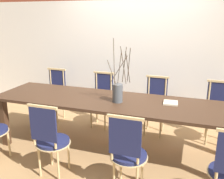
{
  "coord_description": "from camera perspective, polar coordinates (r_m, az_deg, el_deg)",
  "views": [
    {
      "loc": [
        1.04,
        -3.04,
        1.87
      ],
      "look_at": [
        0.0,
        0.0,
        0.92
      ],
      "focal_mm": 40.0,
      "sensor_mm": 36.0,
      "label": 1
    }
  ],
  "objects": [
    {
      "name": "chair_near_center",
      "position": [
        2.71,
        3.6,
        -13.97
      ],
      "size": [
        0.41,
        0.41,
        0.94
      ],
      "color": "#1E234C",
      "rests_on": "ground_plane"
    },
    {
      "name": "dining_table",
      "position": [
        3.43,
        0.0,
        -3.75
      ],
      "size": [
        3.34,
        0.89,
        0.77
      ],
      "color": "#422B1C",
      "rests_on": "ground_plane"
    },
    {
      "name": "vase_centerpiece",
      "position": [
        3.29,
        1.33,
        -0.51
      ],
      "size": [
        0.32,
        0.32,
        0.84
      ],
      "color": "#4C5156",
      "rests_on": "dining_table"
    },
    {
      "name": "chair_near_left",
      "position": [
        3.06,
        -13.89,
        -10.73
      ],
      "size": [
        0.41,
        0.41,
        0.94
      ],
      "color": "#1E234C",
      "rests_on": "ground_plane"
    },
    {
      "name": "chair_far_left",
      "position": [
        4.33,
        -2.39,
        -2.02
      ],
      "size": [
        0.41,
        0.41,
        0.94
      ],
      "rotation": [
        0.0,
        0.0,
        3.14
      ],
      "color": "#1E234C",
      "rests_on": "ground_plane"
    },
    {
      "name": "chair_far_center",
      "position": [
        4.1,
        9.85,
        -3.33
      ],
      "size": [
        0.41,
        0.41,
        0.94
      ],
      "rotation": [
        0.0,
        0.0,
        3.14
      ],
      "color": "#1E234C",
      "rests_on": "ground_plane"
    },
    {
      "name": "ground_plane",
      "position": [
        3.72,
        0.0,
        -13.68
      ],
      "size": [
        16.0,
        16.0,
        0.0
      ],
      "primitive_type": "plane",
      "color": "#A87F51"
    },
    {
      "name": "book_stack",
      "position": [
        3.35,
        13.25,
        -2.97
      ],
      "size": [
        0.2,
        0.2,
        0.02
      ],
      "color": "beige",
      "rests_on": "dining_table"
    },
    {
      "name": "chair_far_right",
      "position": [
        4.08,
        22.95,
        -4.55
      ],
      "size": [
        0.41,
        0.41,
        0.94
      ],
      "rotation": [
        0.0,
        0.0,
        3.14
      ],
      "color": "#1E234C",
      "rests_on": "ground_plane"
    },
    {
      "name": "wall_rear",
      "position": [
        4.48,
        5.53,
        12.97
      ],
      "size": [
        12.0,
        0.06,
        3.2
      ],
      "color": "white",
      "rests_on": "ground_plane"
    },
    {
      "name": "chair_far_leftend",
      "position": [
        4.73,
        -12.96,
        -0.82
      ],
      "size": [
        0.41,
        0.41,
        0.94
      ],
      "rotation": [
        0.0,
        0.0,
        3.14
      ],
      "color": "#1E234C",
      "rests_on": "ground_plane"
    }
  ]
}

